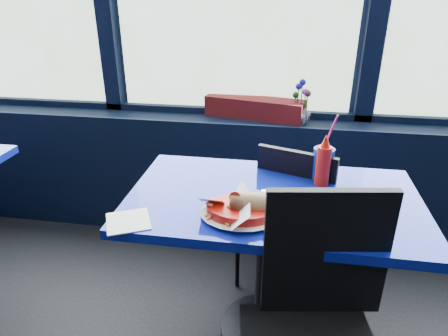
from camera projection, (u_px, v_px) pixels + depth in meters
window_sill at (231, 176)px, 2.62m from camera, size 5.00×0.26×0.80m
near_table at (271, 233)px, 1.72m from camera, size 1.20×0.70×0.75m
chair_near_front at (317, 319)px, 1.29m from camera, size 0.50×0.51×0.97m
chair_near_back at (285, 210)px, 2.04m from camera, size 0.49×0.50×0.87m
planter_box at (255, 108)px, 2.43m from camera, size 0.62×0.28×0.12m
flower_vase at (300, 110)px, 2.32m from camera, size 0.16×0.17×0.26m
food_basket at (242, 209)px, 1.49m from camera, size 0.34×0.34×0.10m
ketchup_bottle at (323, 163)px, 1.71m from camera, size 0.06×0.06×0.23m
soda_cup at (323, 163)px, 1.76m from camera, size 0.09×0.09×0.31m
napkin at (128, 221)px, 1.47m from camera, size 0.21×0.21×0.00m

